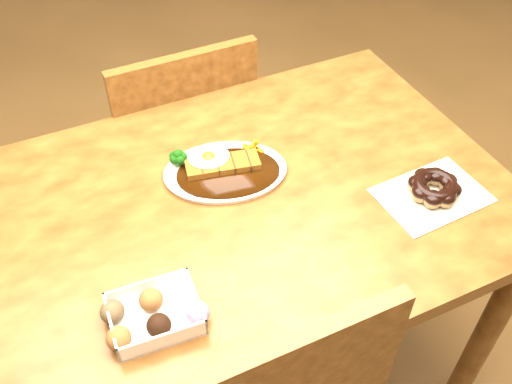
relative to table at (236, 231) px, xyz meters
name	(u,v)px	position (x,y,z in m)	size (l,w,h in m)	color
ground	(241,370)	(0.00, 0.00, -0.65)	(6.00, 6.00, 0.00)	brown
table	(236,231)	(0.00, 0.00, 0.00)	(1.20, 0.80, 0.75)	#45260D
chair_far	(180,146)	(0.04, 0.53, -0.17)	(0.42, 0.42, 0.87)	#45260D
katsu_curry_plate	(223,169)	(0.01, 0.09, 0.11)	(0.31, 0.26, 0.05)	white
donut_box	(153,315)	(-0.25, -0.21, 0.12)	(0.18, 0.13, 0.04)	white
pon_de_ring	(434,188)	(0.39, -0.17, 0.12)	(0.24, 0.17, 0.04)	silver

